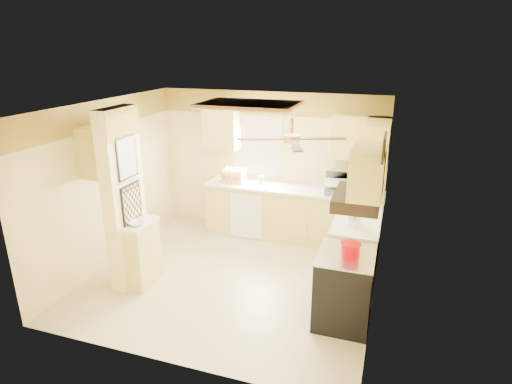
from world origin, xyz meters
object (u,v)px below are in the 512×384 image
(microwave, at_px, (342,184))
(dutch_oven, at_px, (351,249))
(stove, at_px, (344,288))
(bowl, at_px, (136,223))
(kettle, at_px, (354,218))

(microwave, bearing_deg, dutch_oven, 94.52)
(stove, distance_m, microwave, 2.23)
(bowl, relative_size, dutch_oven, 0.88)
(bowl, bearing_deg, stove, 1.79)
(bowl, height_order, kettle, kettle)
(stove, xyz_separation_m, bowl, (-2.80, -0.09, 0.51))
(dutch_oven, relative_size, kettle, 0.95)
(stove, relative_size, kettle, 3.58)
(bowl, bearing_deg, microwave, 41.79)
(microwave, relative_size, dutch_oven, 2.30)
(dutch_oven, bearing_deg, kettle, 93.32)
(stove, xyz_separation_m, kettle, (-0.01, 0.81, 0.60))
(microwave, xyz_separation_m, dutch_oven, (0.39, -2.14, -0.10))
(kettle, bearing_deg, microwave, 104.45)
(stove, bearing_deg, microwave, 99.20)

